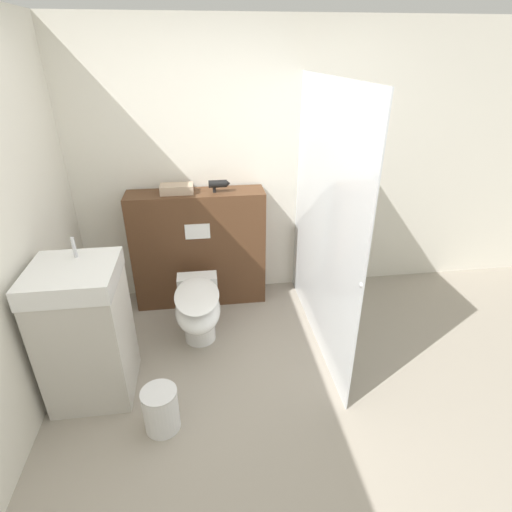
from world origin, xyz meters
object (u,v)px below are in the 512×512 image
at_px(toilet, 198,310).
at_px(sink_vanity, 86,333).
at_px(waste_bin, 161,410).
at_px(hair_drier, 219,184).

bearing_deg(toilet, sink_vanity, -150.01).
height_order(sink_vanity, waste_bin, sink_vanity).
relative_size(toilet, waste_bin, 2.29).
bearing_deg(hair_drier, toilet, -110.19).
bearing_deg(toilet, hair_drier, 69.81).
height_order(sink_vanity, hair_drier, hair_drier).
bearing_deg(hair_drier, sink_vanity, -132.43).
xyz_separation_m(toilet, hair_drier, (0.24, 0.65, 0.86)).
relative_size(sink_vanity, waste_bin, 3.71).
xyz_separation_m(toilet, sink_vanity, (-0.75, -0.43, 0.18)).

